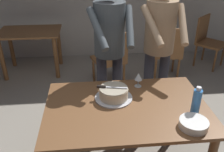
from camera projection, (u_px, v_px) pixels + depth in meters
name	position (u px, v px, depth m)	size (l,w,h in m)	color
main_dining_table	(126.00, 117.00, 2.17)	(1.40, 0.93, 0.75)	brown
cake_on_platter	(114.00, 93.00, 2.20)	(0.34, 0.34, 0.11)	silver
cake_knife	(106.00, 87.00, 2.17)	(0.27, 0.07, 0.02)	silver
plate_stack	(194.00, 124.00, 1.85)	(0.22, 0.22, 0.06)	white
wine_glass_near	(138.00, 77.00, 2.36)	(0.08, 0.08, 0.14)	silver
water_bottle	(196.00, 102.00, 1.97)	(0.07, 0.07, 0.25)	#387AC6
person_cutting_cake	(110.00, 43.00, 2.55)	(0.46, 0.57, 1.72)	#2D2D38
person_standing_beside	(159.00, 41.00, 2.62)	(0.47, 0.56, 1.72)	#2D2D38
background_table	(31.00, 40.00, 4.10)	(1.00, 0.70, 0.74)	brown
background_chair_0	(167.00, 51.00, 3.90)	(0.49, 0.49, 0.90)	brown
background_chair_1	(208.00, 39.00, 4.39)	(0.62, 0.62, 0.90)	brown
background_chair_2	(110.00, 58.00, 3.66)	(0.56, 0.56, 0.90)	brown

